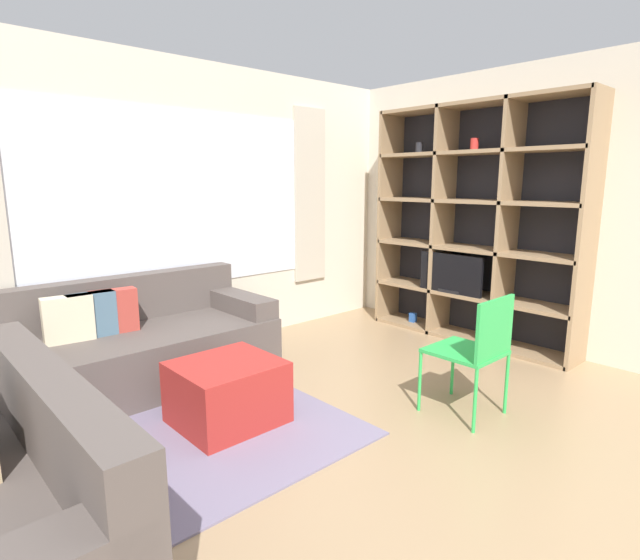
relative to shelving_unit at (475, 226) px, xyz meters
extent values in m
plane|color=#9E7F5B|center=(-2.41, -1.56, -1.17)|extent=(16.00, 16.00, 0.00)
cube|color=beige|center=(-2.41, 1.65, 0.18)|extent=(6.36, 0.07, 2.70)
cube|color=white|center=(-2.41, 1.61, 0.28)|extent=(2.84, 0.01, 1.60)
cube|color=beige|center=(-0.82, 1.59, 0.28)|extent=(0.44, 0.03, 1.90)
cube|color=beige|center=(0.21, 0.03, 0.18)|extent=(0.07, 4.37, 2.70)
cube|color=slate|center=(-3.56, 0.09, -1.17)|extent=(2.69, 1.71, 0.01)
cube|color=#232328|center=(0.16, -0.01, 0.01)|extent=(0.02, 2.16, 2.37)
cube|color=#997A56|center=(-0.04, -1.09, 0.01)|extent=(0.42, 0.04, 2.37)
cube|color=#997A56|center=(-0.04, -0.37, 0.01)|extent=(0.42, 0.04, 2.37)
cube|color=#997A56|center=(-0.04, 0.36, 0.01)|extent=(0.42, 0.04, 2.37)
cube|color=#997A56|center=(-0.04, 1.08, 0.01)|extent=(0.42, 0.04, 2.37)
cube|color=#997A56|center=(-0.04, -0.01, -1.15)|extent=(0.42, 2.16, 0.04)
cube|color=#997A56|center=(-0.04, -0.01, -0.70)|extent=(0.42, 2.16, 0.04)
cube|color=#997A56|center=(-0.04, -0.01, -0.23)|extent=(0.42, 2.16, 0.04)
cube|color=#997A56|center=(-0.04, -0.01, 0.25)|extent=(0.42, 2.16, 0.04)
cube|color=#997A56|center=(-0.04, -0.01, 0.72)|extent=(0.42, 2.16, 0.04)
cube|color=#997A56|center=(-0.04, -0.01, 1.18)|extent=(0.42, 2.16, 0.04)
cube|color=black|center=(-0.21, 0.13, -0.48)|extent=(0.04, 0.71, 0.40)
cube|color=black|center=(-0.19, 0.13, -0.67)|extent=(0.10, 0.24, 0.03)
cube|color=#2856A8|center=(-0.06, 0.68, -1.08)|extent=(0.07, 0.07, 0.10)
cylinder|color=red|center=(-0.06, 0.03, 0.80)|extent=(0.08, 0.08, 0.12)
cylinder|color=#232328|center=(-0.06, 0.69, 0.79)|extent=(0.08, 0.08, 0.11)
cube|color=#564C47|center=(-3.06, 1.08, -0.94)|extent=(2.08, 0.95, 0.46)
cube|color=#564C47|center=(-3.06, 1.46, -0.52)|extent=(2.08, 0.18, 0.38)
cube|color=#564C47|center=(-3.97, 1.08, -0.63)|extent=(0.24, 0.89, 0.16)
cube|color=#564C47|center=(-2.14, 1.08, -0.63)|extent=(0.24, 0.89, 0.16)
cube|color=slate|center=(-3.37, 1.18, -0.55)|extent=(0.34, 0.13, 0.34)
cube|color=beige|center=(-3.54, 1.18, -0.55)|extent=(0.35, 0.16, 0.34)
cube|color=#AD3D33|center=(-3.21, 1.18, -0.55)|extent=(0.35, 0.15, 0.34)
cube|color=#564C47|center=(-4.07, -0.43, -0.52)|extent=(0.18, 1.85, 0.38)
cube|color=#A82823|center=(-2.90, 0.08, -0.96)|extent=(0.66, 0.61, 0.43)
cylinder|color=green|center=(-1.37, -0.68, -0.95)|extent=(0.02, 0.02, 0.44)
cylinder|color=green|center=(-1.79, -0.68, -0.95)|extent=(0.02, 0.02, 0.44)
cylinder|color=green|center=(-1.37, -1.12, -0.95)|extent=(0.02, 0.02, 0.44)
cylinder|color=green|center=(-1.79, -1.12, -0.95)|extent=(0.02, 0.02, 0.44)
cube|color=green|center=(-1.58, -0.90, -0.72)|extent=(0.44, 0.46, 0.02)
cube|color=green|center=(-1.58, -1.11, -0.51)|extent=(0.44, 0.02, 0.40)
camera|label=1|loc=(-4.56, -2.66, 0.44)|focal=28.00mm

